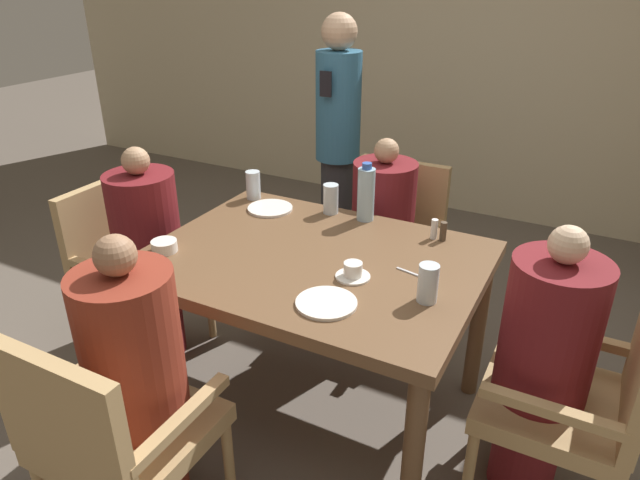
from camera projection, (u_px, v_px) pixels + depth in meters
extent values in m
plane|color=#60564C|center=(315.00, 405.00, 2.60)|extent=(16.00, 16.00, 0.00)
cube|color=beige|center=(487.00, 28.00, 4.05)|extent=(8.00, 0.06, 2.80)
cube|color=brown|center=(314.00, 262.00, 2.27)|extent=(1.31, 0.98, 0.05)
cylinder|color=brown|center=(138.00, 356.00, 2.35)|extent=(0.07, 0.07, 0.72)
cylinder|color=brown|center=(412.00, 461.00, 1.85)|extent=(0.07, 0.07, 0.72)
cylinder|color=brown|center=(255.00, 267.00, 3.03)|extent=(0.07, 0.07, 0.72)
cylinder|color=brown|center=(478.00, 326.00, 2.54)|extent=(0.07, 0.07, 0.72)
cube|color=tan|center=(144.00, 278.00, 2.82)|extent=(0.50, 0.50, 0.07)
cube|color=tan|center=(103.00, 224.00, 2.81)|extent=(0.05, 0.50, 0.42)
cube|color=tan|center=(171.00, 233.00, 2.94)|extent=(0.45, 0.04, 0.04)
cube|color=tan|center=(104.00, 271.00, 2.58)|extent=(0.45, 0.04, 0.04)
cylinder|color=tan|center=(210.00, 306.00, 3.00)|extent=(0.04, 0.04, 0.37)
cylinder|color=tan|center=(153.00, 351.00, 2.66)|extent=(0.04, 0.04, 0.37)
cylinder|color=tan|center=(148.00, 287.00, 3.19)|extent=(0.04, 0.04, 0.37)
cylinder|color=tan|center=(86.00, 326.00, 2.84)|extent=(0.04, 0.04, 0.37)
cylinder|color=maroon|center=(158.00, 313.00, 2.88)|extent=(0.24, 0.24, 0.44)
cylinder|color=maroon|center=(145.00, 227.00, 2.67)|extent=(0.32, 0.32, 0.52)
sphere|color=tan|center=(136.00, 161.00, 2.53)|extent=(0.13, 0.13, 0.13)
cube|color=tan|center=(385.00, 254.00, 3.06)|extent=(0.50, 0.50, 0.07)
cube|color=tan|center=(403.00, 198.00, 3.13)|extent=(0.50, 0.05, 0.42)
cube|color=tan|center=(428.00, 237.00, 2.89)|extent=(0.04, 0.45, 0.04)
cube|color=tan|center=(347.00, 220.00, 3.08)|extent=(0.04, 0.45, 0.04)
cylinder|color=tan|center=(407.00, 320.00, 2.89)|extent=(0.04, 0.04, 0.37)
cylinder|color=tan|center=(330.00, 299.00, 3.07)|extent=(0.04, 0.04, 0.37)
cylinder|color=tan|center=(433.00, 282.00, 3.24)|extent=(0.04, 0.04, 0.37)
cylinder|color=tan|center=(363.00, 265.00, 3.42)|extent=(0.04, 0.04, 0.37)
cylinder|color=maroon|center=(379.00, 289.00, 3.09)|extent=(0.24, 0.24, 0.44)
cylinder|color=maroon|center=(383.00, 210.00, 2.89)|extent=(0.32, 0.32, 0.50)
sphere|color=tan|center=(387.00, 151.00, 2.75)|extent=(0.12, 0.12, 0.12)
cube|color=tan|center=(553.00, 404.00, 2.02)|extent=(0.50, 0.50, 0.07)
cube|color=tan|center=(552.00, 411.00, 1.77)|extent=(0.45, 0.04, 0.04)
cube|color=tan|center=(569.00, 335.00, 2.13)|extent=(0.45, 0.04, 0.04)
cylinder|color=tan|center=(469.00, 470.00, 2.03)|extent=(0.04, 0.04, 0.37)
cylinder|color=tan|center=(496.00, 396.00, 2.38)|extent=(0.04, 0.04, 0.37)
cylinder|color=tan|center=(610.00, 432.00, 2.20)|extent=(0.04, 0.04, 0.37)
cylinder|color=maroon|center=(527.00, 438.00, 2.12)|extent=(0.24, 0.24, 0.44)
cylinder|color=maroon|center=(550.00, 331.00, 1.91)|extent=(0.32, 0.32, 0.52)
sphere|color=beige|center=(568.00, 245.00, 1.77)|extent=(0.13, 0.13, 0.13)
cube|color=tan|center=(132.00, 433.00, 1.89)|extent=(0.50, 0.50, 0.07)
cube|color=tan|center=(60.00, 421.00, 1.61)|extent=(0.50, 0.05, 0.42)
cube|color=tan|center=(75.00, 375.00, 1.92)|extent=(0.04, 0.45, 0.04)
cube|color=tan|center=(180.00, 421.00, 1.73)|extent=(0.04, 0.45, 0.04)
cylinder|color=tan|center=(139.00, 420.00, 2.26)|extent=(0.04, 0.04, 0.37)
cylinder|color=tan|center=(229.00, 460.00, 2.07)|extent=(0.04, 0.04, 0.37)
cylinder|color=maroon|center=(152.00, 461.00, 2.02)|extent=(0.24, 0.24, 0.44)
cylinder|color=maroon|center=(132.00, 349.00, 1.81)|extent=(0.32, 0.32, 0.54)
sphere|color=#997051|center=(115.00, 255.00, 1.66)|extent=(0.13, 0.13, 0.13)
cylinder|color=#2D2D33|center=(337.00, 214.00, 3.65)|extent=(0.20, 0.20, 0.74)
cylinder|color=teal|center=(338.00, 107.00, 3.35)|extent=(0.27, 0.27, 0.63)
sphere|color=tan|center=(339.00, 31.00, 3.17)|extent=(0.20, 0.20, 0.20)
cube|color=black|center=(326.00, 84.00, 3.15)|extent=(0.07, 0.01, 0.14)
cylinder|color=white|center=(270.00, 208.00, 2.69)|extent=(0.21, 0.21, 0.01)
cylinder|color=white|center=(326.00, 303.00, 1.94)|extent=(0.21, 0.21, 0.01)
cylinder|color=white|center=(353.00, 276.00, 2.11)|extent=(0.13, 0.13, 0.01)
cylinder|color=white|center=(353.00, 269.00, 2.10)|extent=(0.07, 0.07, 0.05)
cylinder|color=white|center=(164.00, 246.00, 2.29)|extent=(0.10, 0.10, 0.05)
cylinder|color=#A3C6DB|center=(366.00, 195.00, 2.54)|extent=(0.08, 0.08, 0.24)
cylinder|color=#3359B2|center=(367.00, 166.00, 2.48)|extent=(0.04, 0.04, 0.03)
cylinder|color=silver|center=(331.00, 199.00, 2.63)|extent=(0.07, 0.07, 0.14)
cylinder|color=silver|center=(428.00, 283.00, 1.93)|extent=(0.07, 0.07, 0.14)
cylinder|color=silver|center=(253.00, 185.00, 2.79)|extent=(0.07, 0.07, 0.14)
cylinder|color=white|center=(434.00, 229.00, 2.39)|extent=(0.03, 0.03, 0.09)
cylinder|color=#4C3D2D|center=(443.00, 231.00, 2.37)|extent=(0.03, 0.03, 0.08)
cube|color=silver|center=(415.00, 274.00, 2.13)|extent=(0.16, 0.04, 0.00)
cube|color=silver|center=(433.00, 281.00, 2.08)|extent=(0.04, 0.03, 0.00)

